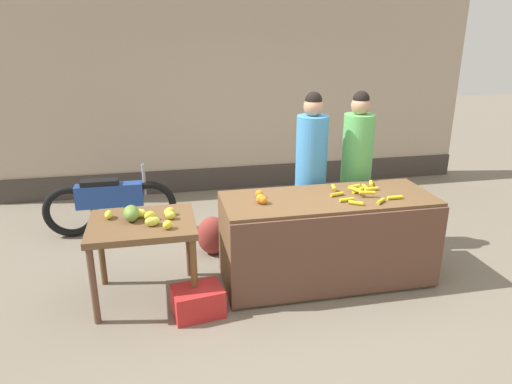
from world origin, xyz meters
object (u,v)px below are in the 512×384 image
at_px(vendor_woman_blue_shirt, 311,175).
at_px(vendor_woman_green_shirt, 356,171).
at_px(produce_sack, 213,235).
at_px(produce_crate, 198,301).
at_px(parked_motorcycle, 110,203).

bearing_deg(vendor_woman_blue_shirt, vendor_woman_green_shirt, 4.94).
bearing_deg(produce_sack, produce_crate, -103.43).
xyz_separation_m(vendor_woman_blue_shirt, produce_crate, (-1.36, -1.03, -0.79)).
height_order(vendor_woman_blue_shirt, parked_motorcycle, vendor_woman_blue_shirt).
xyz_separation_m(parked_motorcycle, produce_crate, (0.88, -2.00, -0.27)).
height_order(vendor_woman_blue_shirt, produce_crate, vendor_woman_blue_shirt).
distance_m(vendor_woman_green_shirt, produce_crate, 2.33).
bearing_deg(produce_crate, vendor_woman_green_shirt, 29.40).
bearing_deg(vendor_woman_green_shirt, produce_sack, 176.54).
xyz_separation_m(vendor_woman_green_shirt, parked_motorcycle, (-2.80, 0.92, -0.51)).
xyz_separation_m(vendor_woman_blue_shirt, vendor_woman_green_shirt, (0.55, 0.05, -0.01)).
height_order(vendor_woman_green_shirt, produce_crate, vendor_woman_green_shirt).
distance_m(vendor_woman_green_shirt, parked_motorcycle, 2.99).
xyz_separation_m(vendor_woman_green_shirt, produce_sack, (-1.63, 0.10, -0.69)).
relative_size(vendor_woman_blue_shirt, produce_crate, 4.13).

